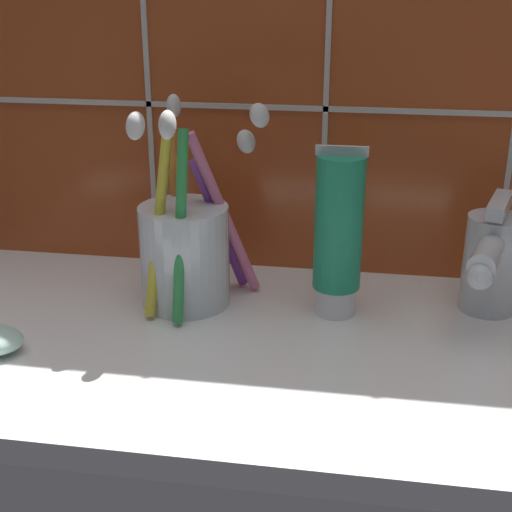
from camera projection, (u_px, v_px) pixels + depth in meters
sink_counter at (285, 352)px, 58.04cm from camera, size 67.27×31.53×2.00cm
tile_wall_backsplash at (310, 43)px, 64.19cm from camera, size 77.27×1.72×47.52cm
toothbrush_cup at (186, 247)px, 62.57cm from camera, size 11.37×13.45×18.37cm
toothpaste_tube at (338, 233)px, 59.76cm from camera, size 4.28×4.08×14.84cm
sink_faucet at (491, 260)px, 60.80cm from camera, size 5.60×11.17×10.17cm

